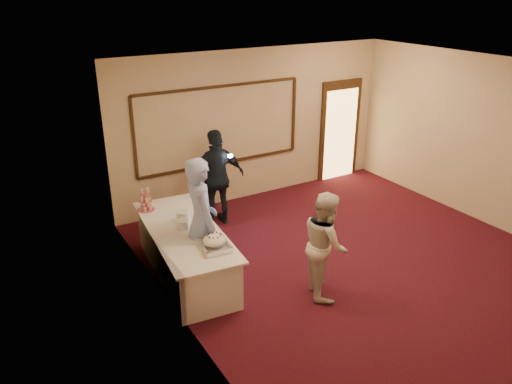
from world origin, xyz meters
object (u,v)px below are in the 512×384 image
at_px(tart, 203,231).
at_px(cupcake_stand, 146,202).
at_px(guest, 217,178).
at_px(plate_stack_b, 182,216).
at_px(man, 201,222).
at_px(woman, 325,244).
at_px(buffet_table, 185,252).
at_px(pavlova_tray, 214,242).
at_px(plate_stack_a, 182,225).

bearing_deg(tart, cupcake_stand, 110.39).
distance_m(cupcake_stand, guest, 1.52).
bearing_deg(plate_stack_b, tart, -78.93).
bearing_deg(tart, guest, 56.96).
height_order(tart, man, man).
bearing_deg(tart, woman, -41.95).
xyz_separation_m(cupcake_stand, tart, (0.44, -1.19, -0.11)).
bearing_deg(guest, plate_stack_b, 46.27).
relative_size(man, guest, 1.09).
bearing_deg(guest, buffet_table, 50.28).
distance_m(pavlova_tray, tart, 0.49).
bearing_deg(cupcake_stand, man, -71.91).
height_order(plate_stack_a, man, man).
relative_size(plate_stack_b, woman, 0.13).
bearing_deg(pavlova_tray, guest, 62.47).
bearing_deg(pavlova_tray, man, 88.44).
height_order(plate_stack_a, plate_stack_b, plate_stack_b).
distance_m(pavlova_tray, woman, 1.54).
distance_m(buffet_table, cupcake_stand, 1.11).
distance_m(pavlova_tray, plate_stack_b, 0.99).
xyz_separation_m(plate_stack_b, guest, (1.13, 1.08, 0.04)).
distance_m(buffet_table, guest, 1.88).
bearing_deg(pavlova_tray, buffet_table, 101.20).
relative_size(buffet_table, plate_stack_a, 15.22).
bearing_deg(plate_stack_b, guest, 43.67).
distance_m(cupcake_stand, plate_stack_a, 0.97).
xyz_separation_m(cupcake_stand, man, (0.41, -1.24, 0.06)).
xyz_separation_m(plate_stack_a, plate_stack_b, (0.11, 0.25, 0.01)).
xyz_separation_m(pavlova_tray, tart, (0.05, 0.48, -0.05)).
height_order(man, guest, man).
bearing_deg(plate_stack_b, cupcake_stand, 116.67).
relative_size(man, woman, 1.26).
relative_size(plate_stack_a, plate_stack_b, 0.88).
bearing_deg(pavlova_tray, cupcake_stand, 103.29).
xyz_separation_m(plate_stack_b, man, (0.06, -0.56, 0.12)).
distance_m(plate_stack_a, woman, 2.10).
relative_size(pavlova_tray, plate_stack_b, 2.89).
xyz_separation_m(pavlova_tray, plate_stack_a, (-0.16, 0.73, -0.01)).
distance_m(man, guest, 1.95).
bearing_deg(plate_stack_a, man, -60.40).
bearing_deg(plate_stack_a, buffet_table, -25.86).
xyz_separation_m(pavlova_tray, guest, (1.08, 2.06, 0.04)).
bearing_deg(woman, pavlova_tray, 86.24).
height_order(pavlova_tray, guest, guest).
relative_size(pavlova_tray, woman, 0.36).
distance_m(man, woman, 1.78).
bearing_deg(man, woman, -125.12).
relative_size(pavlova_tray, plate_stack_a, 3.26).
height_order(buffet_table, man, man).
bearing_deg(tart, pavlova_tray, -95.58).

